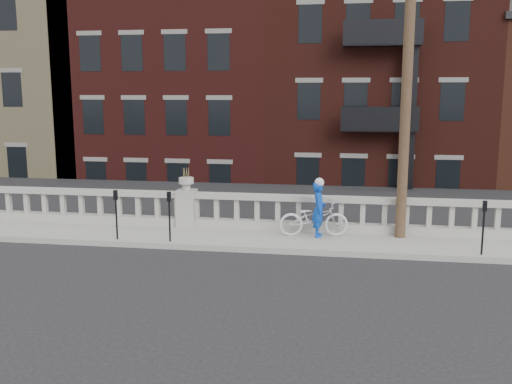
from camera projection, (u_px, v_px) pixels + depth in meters
ground at (141, 271)px, 13.31m from camera, size 120.00×120.00×0.00m
sidewalk at (178, 236)px, 16.21m from camera, size 32.00×2.20×0.15m
balustrade at (187, 210)px, 17.04m from camera, size 28.00×0.34×1.03m
planter_pedestal at (187, 204)px, 17.00m from camera, size 0.55×0.55×1.76m
lower_level at (280, 116)px, 35.16m from camera, size 80.00×44.00×20.80m
utility_pole at (408, 49)px, 14.93m from camera, size 1.60×0.28×10.00m
parking_meter_c at (116, 209)px, 15.45m from camera, size 0.10×0.09×1.36m
parking_meter_d at (169, 211)px, 15.22m from camera, size 0.10×0.09×1.36m
parking_meter_e at (484, 221)px, 13.98m from camera, size 0.10×0.09×1.36m
bicycle at (314, 218)px, 15.88m from camera, size 1.99×0.96×1.00m
cyclist at (319, 209)px, 15.75m from camera, size 0.37×0.57×1.54m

